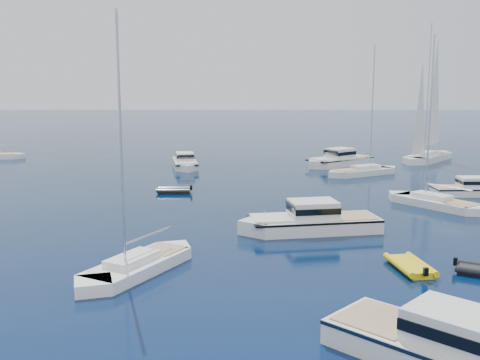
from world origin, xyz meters
name	(u,v)px	position (x,y,z in m)	size (l,w,h in m)	color
ground	(202,340)	(0.00, 0.00, 0.00)	(400.00, 400.00, 0.00)	#091B54
motor_cruiser_centre	(310,231)	(6.45, 17.04, 0.00)	(3.32, 10.84, 2.85)	silver
motor_cruiser_far_r	(473,195)	(23.41, 30.20, 0.00)	(2.56, 8.37, 2.20)	silver
motor_cruiser_distant	(338,166)	(13.92, 49.07, 0.00)	(3.32, 10.84, 2.85)	silver
motor_cruiser_horizon	(185,168)	(-5.43, 47.51, 0.00)	(2.79, 9.13, 2.40)	silver
sailboat_fore	(138,272)	(-4.18, 8.39, 0.00)	(2.58, 9.92, 14.58)	white
sailboat_mid_r	(435,207)	(18.11, 25.14, 0.00)	(2.64, 10.14, 14.91)	white
sailboat_centre	(363,175)	(15.55, 42.05, 0.00)	(2.69, 10.34, 15.20)	silver
sailboat_sails_far	(428,161)	(26.88, 53.89, 0.00)	(3.32, 12.79, 18.80)	white
tender_yellow	(410,269)	(11.14, 8.82, 0.00)	(2.08, 3.82, 0.95)	yellow
tender_grey_far	(174,193)	(-4.88, 31.19, 0.00)	(1.86, 3.34, 0.95)	black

